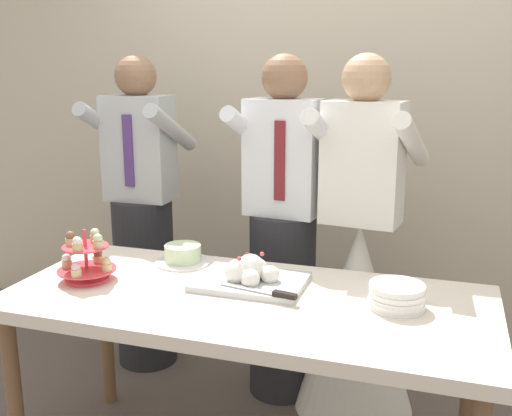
{
  "coord_description": "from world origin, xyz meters",
  "views": [
    {
      "loc": [
        0.68,
        -1.96,
        1.61
      ],
      "look_at": [
        -0.01,
        0.15,
        1.07
      ],
      "focal_mm": 41.86,
      "sensor_mm": 36.0,
      "label": 1
    }
  ],
  "objects_px": {
    "cupcake_stand": "(86,260)",
    "person_bride": "(357,293)",
    "round_cake": "(183,255)",
    "plate_stack": "(397,296)",
    "dessert_table": "(246,314)",
    "person_guest": "(143,231)",
    "person_groom": "(283,249)",
    "main_cake_tray": "(250,275)"
  },
  "relations": [
    {
      "from": "person_groom",
      "to": "person_guest",
      "type": "relative_size",
      "value": 1.0
    },
    {
      "from": "round_cake",
      "to": "person_groom",
      "type": "xyz_separation_m",
      "value": [
        0.33,
        0.42,
        -0.06
      ]
    },
    {
      "from": "dessert_table",
      "to": "person_groom",
      "type": "height_order",
      "value": "person_groom"
    },
    {
      "from": "person_groom",
      "to": "plate_stack",
      "type": "bearing_deg",
      "value": -46.84
    },
    {
      "from": "person_groom",
      "to": "person_guest",
      "type": "distance_m",
      "value": 0.8
    },
    {
      "from": "round_cake",
      "to": "person_bride",
      "type": "height_order",
      "value": "person_bride"
    },
    {
      "from": "dessert_table",
      "to": "person_bride",
      "type": "distance_m",
      "value": 0.73
    },
    {
      "from": "dessert_table",
      "to": "main_cake_tray",
      "type": "bearing_deg",
      "value": 101.62
    },
    {
      "from": "dessert_table",
      "to": "person_bride",
      "type": "height_order",
      "value": "person_bride"
    },
    {
      "from": "main_cake_tray",
      "to": "cupcake_stand",
      "type": "bearing_deg",
      "value": -166.36
    },
    {
      "from": "dessert_table",
      "to": "round_cake",
      "type": "distance_m",
      "value": 0.48
    },
    {
      "from": "round_cake",
      "to": "person_guest",
      "type": "xyz_separation_m",
      "value": [
        -0.46,
        0.49,
        -0.06
      ]
    },
    {
      "from": "dessert_table",
      "to": "cupcake_stand",
      "type": "height_order",
      "value": "cupcake_stand"
    },
    {
      "from": "main_cake_tray",
      "to": "person_groom",
      "type": "height_order",
      "value": "person_groom"
    },
    {
      "from": "plate_stack",
      "to": "person_groom",
      "type": "xyz_separation_m",
      "value": [
        -0.59,
        0.63,
        -0.07
      ]
    },
    {
      "from": "cupcake_stand",
      "to": "main_cake_tray",
      "type": "xyz_separation_m",
      "value": [
        0.63,
        0.15,
        -0.04
      ]
    },
    {
      "from": "main_cake_tray",
      "to": "person_groom",
      "type": "relative_size",
      "value": 0.26
    },
    {
      "from": "plate_stack",
      "to": "person_groom",
      "type": "bearing_deg",
      "value": 133.16
    },
    {
      "from": "dessert_table",
      "to": "cupcake_stand",
      "type": "distance_m",
      "value": 0.67
    },
    {
      "from": "cupcake_stand",
      "to": "person_bride",
      "type": "xyz_separation_m",
      "value": [
        0.97,
        0.68,
        -0.28
      ]
    },
    {
      "from": "person_groom",
      "to": "person_bride",
      "type": "distance_m",
      "value": 0.41
    },
    {
      "from": "round_cake",
      "to": "person_bride",
      "type": "relative_size",
      "value": 0.14
    },
    {
      "from": "round_cake",
      "to": "person_bride",
      "type": "xyz_separation_m",
      "value": [
        0.7,
        0.37,
        -0.23
      ]
    },
    {
      "from": "person_groom",
      "to": "person_guest",
      "type": "height_order",
      "value": "same"
    },
    {
      "from": "person_groom",
      "to": "dessert_table",
      "type": "bearing_deg",
      "value": -85.81
    },
    {
      "from": "cupcake_stand",
      "to": "person_groom",
      "type": "height_order",
      "value": "person_groom"
    },
    {
      "from": "main_cake_tray",
      "to": "plate_stack",
      "type": "height_order",
      "value": "main_cake_tray"
    },
    {
      "from": "plate_stack",
      "to": "round_cake",
      "type": "distance_m",
      "value": 0.95
    },
    {
      "from": "person_groom",
      "to": "person_bride",
      "type": "relative_size",
      "value": 1.0
    },
    {
      "from": "round_cake",
      "to": "person_guest",
      "type": "height_order",
      "value": "person_guest"
    },
    {
      "from": "dessert_table",
      "to": "person_bride",
      "type": "relative_size",
      "value": 1.08
    },
    {
      "from": "main_cake_tray",
      "to": "person_guest",
      "type": "relative_size",
      "value": 0.26
    },
    {
      "from": "main_cake_tray",
      "to": "plate_stack",
      "type": "bearing_deg",
      "value": -5.36
    },
    {
      "from": "person_bride",
      "to": "person_groom",
      "type": "bearing_deg",
      "value": 173.09
    },
    {
      "from": "person_bride",
      "to": "cupcake_stand",
      "type": "bearing_deg",
      "value": -144.92
    },
    {
      "from": "round_cake",
      "to": "person_guest",
      "type": "bearing_deg",
      "value": 133.38
    },
    {
      "from": "person_groom",
      "to": "cupcake_stand",
      "type": "bearing_deg",
      "value": -129.51
    },
    {
      "from": "cupcake_stand",
      "to": "person_groom",
      "type": "relative_size",
      "value": 0.14
    },
    {
      "from": "plate_stack",
      "to": "person_bride",
      "type": "distance_m",
      "value": 0.67
    },
    {
      "from": "person_bride",
      "to": "round_cake",
      "type": "bearing_deg",
      "value": -152.07
    },
    {
      "from": "dessert_table",
      "to": "person_guest",
      "type": "distance_m",
      "value": 1.14
    },
    {
      "from": "round_cake",
      "to": "person_guest",
      "type": "distance_m",
      "value": 0.68
    }
  ]
}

